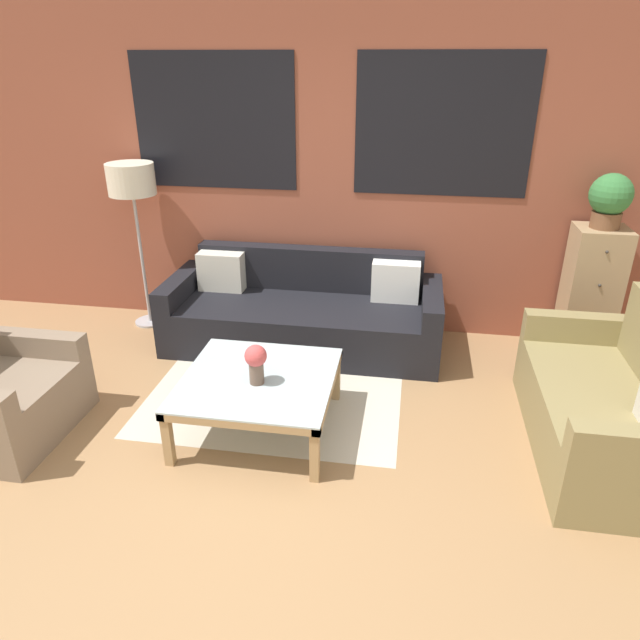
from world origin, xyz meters
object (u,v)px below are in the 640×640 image
object	(u,v)px
settee_vintage	(613,408)
coffee_table	(258,384)
floor_lamp	(132,186)
flower_vase	(256,361)
potted_plant	(610,198)
couch_dark	(304,315)
drawer_cabinet	(590,293)

from	to	relation	value
settee_vintage	coffee_table	bearing A→B (deg)	-176.31
floor_lamp	flower_vase	size ratio (longest dim) A/B	5.58
settee_vintage	potted_plant	distance (m)	1.72
couch_dark	drawer_cabinet	world-z (taller)	drawer_cabinet
coffee_table	potted_plant	bearing A→B (deg)	32.43
coffee_table	floor_lamp	bearing A→B (deg)	134.82
potted_plant	drawer_cabinet	bearing A→B (deg)	-90.00
floor_lamp	settee_vintage	bearing A→B (deg)	-19.87
coffee_table	drawer_cabinet	size ratio (longest dim) A/B	0.90
coffee_table	potted_plant	world-z (taller)	potted_plant
floor_lamp	flower_vase	xyz separation A→B (m)	(1.49, -1.55, -0.74)
floor_lamp	flower_vase	distance (m)	2.27
couch_dark	settee_vintage	size ratio (longest dim) A/B	1.49
potted_plant	couch_dark	bearing A→B (deg)	-174.52
couch_dark	settee_vintage	distance (m)	2.47
coffee_table	drawer_cabinet	bearing A→B (deg)	32.43
couch_dark	flower_vase	size ratio (longest dim) A/B	8.71
settee_vintage	potted_plant	size ratio (longest dim) A/B	3.72
coffee_table	flower_vase	world-z (taller)	flower_vase
settee_vintage	coffee_table	world-z (taller)	settee_vintage
coffee_table	flower_vase	xyz separation A→B (m)	(0.01, -0.06, 0.21)
couch_dark	floor_lamp	xyz separation A→B (m)	(-1.52, 0.19, 1.01)
couch_dark	potted_plant	distance (m)	2.58
potted_plant	flower_vase	bearing A→B (deg)	-146.37
floor_lamp	potted_plant	distance (m)	3.87
flower_vase	floor_lamp	bearing A→B (deg)	133.82
floor_lamp	drawer_cabinet	world-z (taller)	floor_lamp
potted_plant	floor_lamp	bearing A→B (deg)	-179.44
flower_vase	potted_plant	bearing A→B (deg)	33.63
drawer_cabinet	settee_vintage	bearing A→B (deg)	-96.74
coffee_table	floor_lamp	distance (m)	2.30
flower_vase	settee_vintage	bearing A→B (deg)	5.35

